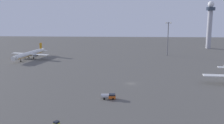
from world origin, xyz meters
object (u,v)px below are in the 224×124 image
(control_tower, at_px, (210,22))
(airplane_taxiway_distant, at_px, (30,54))
(pushback_tug, at_px, (57,124))
(apron_light_west, at_px, (168,37))
(fuel_truck, at_px, (109,96))

(control_tower, bearing_deg, airplane_taxiway_distant, -159.15)
(pushback_tug, relative_size, apron_light_west, 0.13)
(airplane_taxiway_distant, xyz_separation_m, apron_light_west, (105.12, 18.33, 11.32))
(control_tower, distance_m, pushback_tug, 201.27)
(fuel_truck, distance_m, apron_light_west, 114.32)
(airplane_taxiway_distant, bearing_deg, apron_light_west, -154.71)
(pushback_tug, distance_m, apron_light_west, 146.88)
(airplane_taxiway_distant, bearing_deg, fuel_truck, 141.60)
(airplane_taxiway_distant, relative_size, pushback_tug, 10.75)
(fuel_truck, xyz_separation_m, apron_light_west, (41.12, 105.78, 13.72))
(control_tower, relative_size, fuel_truck, 6.78)
(pushback_tug, bearing_deg, airplane_taxiway_distant, 56.79)
(airplane_taxiway_distant, height_order, fuel_truck, airplane_taxiway_distant)
(airplane_taxiway_distant, distance_m, fuel_truck, 108.40)
(control_tower, xyz_separation_m, apron_light_west, (-43.32, -38.22, -9.57))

